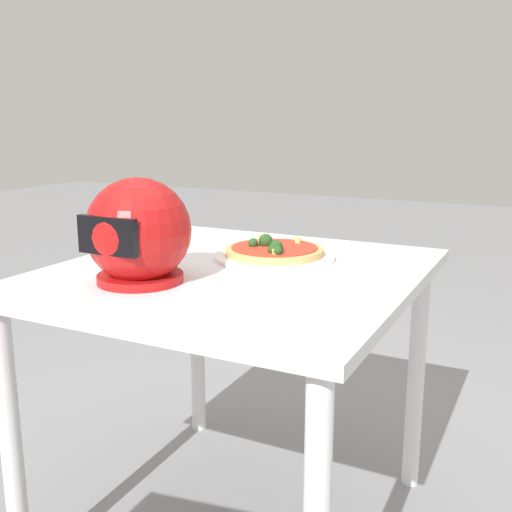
% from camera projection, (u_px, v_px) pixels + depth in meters
% --- Properties ---
extents(dining_table, '(0.89, 0.95, 0.74)m').
position_uv_depth(dining_table, '(237.00, 304.00, 1.57)').
color(dining_table, white).
rests_on(dining_table, ground).
extents(pizza_plate, '(0.33, 0.33, 0.01)m').
position_uv_depth(pizza_plate, '(274.00, 257.00, 1.66)').
color(pizza_plate, white).
rests_on(pizza_plate, dining_table).
extents(pizza, '(0.27, 0.27, 0.05)m').
position_uv_depth(pizza, '(274.00, 250.00, 1.65)').
color(pizza, tan).
rests_on(pizza, pizza_plate).
extents(motorcycle_helmet, '(0.24, 0.24, 0.24)m').
position_uv_depth(motorcycle_helmet, '(138.00, 233.00, 1.40)').
color(motorcycle_helmet, '#B21414').
rests_on(motorcycle_helmet, dining_table).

